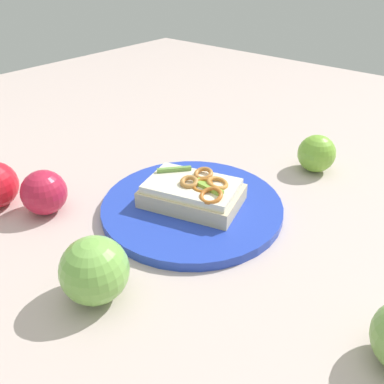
{
  "coord_description": "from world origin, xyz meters",
  "views": [
    {
      "loc": [
        0.35,
        -0.41,
        0.37
      ],
      "look_at": [
        0.0,
        0.0,
        0.04
      ],
      "focal_mm": 37.63,
      "sensor_mm": 36.0,
      "label": 1
    }
  ],
  "objects_px": {
    "sandwich": "(193,192)",
    "apple_0": "(95,270)",
    "apple_2": "(44,192)",
    "apple_3": "(317,154)",
    "plate": "(192,207)"
  },
  "relations": [
    {
      "from": "apple_0",
      "to": "apple_2",
      "type": "distance_m",
      "value": 0.22
    },
    {
      "from": "sandwich",
      "to": "apple_3",
      "type": "relative_size",
      "value": 2.47
    },
    {
      "from": "apple_0",
      "to": "apple_3",
      "type": "bearing_deg",
      "value": 82.95
    },
    {
      "from": "plate",
      "to": "apple_0",
      "type": "distance_m",
      "value": 0.22
    },
    {
      "from": "apple_3",
      "to": "sandwich",
      "type": "bearing_deg",
      "value": -109.09
    },
    {
      "from": "sandwich",
      "to": "apple_0",
      "type": "xyz_separation_m",
      "value": [
        0.03,
        -0.22,
        0.01
      ]
    },
    {
      "from": "sandwich",
      "to": "apple_2",
      "type": "xyz_separation_m",
      "value": [
        -0.18,
        -0.15,
        0.0
      ]
    },
    {
      "from": "sandwich",
      "to": "apple_2",
      "type": "height_order",
      "value": "apple_2"
    },
    {
      "from": "apple_0",
      "to": "apple_3",
      "type": "height_order",
      "value": "apple_0"
    },
    {
      "from": "plate",
      "to": "sandwich",
      "type": "xyz_separation_m",
      "value": [
        0.0,
        0.0,
        0.03
      ]
    },
    {
      "from": "plate",
      "to": "apple_3",
      "type": "height_order",
      "value": "apple_3"
    },
    {
      "from": "plate",
      "to": "apple_3",
      "type": "bearing_deg",
      "value": 70.65
    },
    {
      "from": "apple_0",
      "to": "sandwich",
      "type": "bearing_deg",
      "value": 97.9
    },
    {
      "from": "plate",
      "to": "sandwich",
      "type": "height_order",
      "value": "sandwich"
    },
    {
      "from": "plate",
      "to": "apple_3",
      "type": "relative_size",
      "value": 4.14
    }
  ]
}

